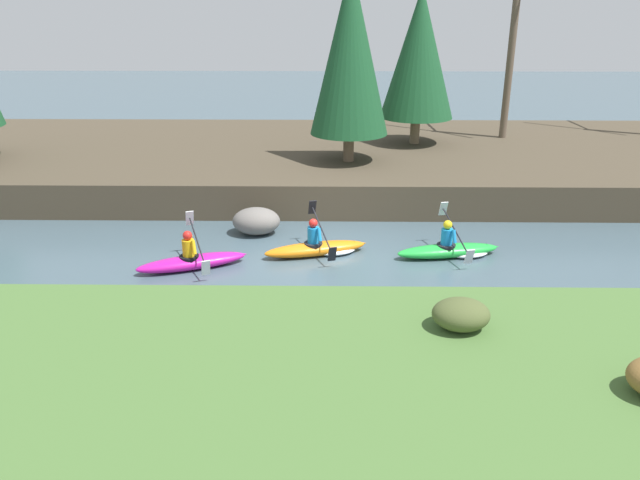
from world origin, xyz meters
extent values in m
plane|color=#425660|center=(0.00, 0.00, 0.00)|extent=(90.00, 90.00, 0.00)
cube|color=#476B33|center=(0.00, -7.28, 0.41)|extent=(44.00, 7.31, 0.83)
cube|color=#473D2D|center=(0.00, 8.14, 0.55)|extent=(44.00, 10.96, 1.09)
cylinder|color=brown|center=(0.55, 5.85, 1.56)|extent=(0.36, 0.36, 0.94)
cone|color=#194C28|center=(0.55, 5.85, 4.72)|extent=(2.60, 2.60, 5.38)
cylinder|color=#7A664C|center=(3.16, 8.70, 1.59)|extent=(0.36, 0.36, 1.00)
cone|color=#194C28|center=(3.16, 8.70, 4.43)|extent=(2.73, 2.73, 4.68)
cylinder|color=brown|center=(6.83, 9.81, 3.73)|extent=(0.28, 0.28, 5.27)
ellipsoid|color=#4C562D|center=(2.21, -5.32, 1.10)|extent=(1.02, 0.85, 0.55)
ellipsoid|color=green|center=(2.97, -0.05, 0.17)|extent=(2.76, 1.10, 0.34)
cone|color=green|center=(4.19, 0.18, 0.19)|extent=(0.38, 0.26, 0.20)
cylinder|color=black|center=(2.92, -0.06, 0.31)|extent=(0.56, 0.56, 0.08)
cylinder|color=#1984CC|center=(2.92, -0.06, 0.56)|extent=(0.35, 0.35, 0.42)
sphere|color=yellow|center=(2.92, -0.06, 0.89)|extent=(0.27, 0.27, 0.23)
cylinder|color=#1984CC|center=(2.98, 0.19, 0.65)|extent=(0.13, 0.24, 0.35)
cylinder|color=#1984CC|center=(3.07, -0.28, 0.65)|extent=(0.13, 0.24, 0.35)
cylinder|color=black|center=(3.15, -0.02, 0.69)|extent=(0.40, 1.89, 0.65)
cube|color=white|center=(2.97, 0.91, 1.00)|extent=(0.23, 0.19, 0.41)
cube|color=white|center=(3.33, -0.95, 0.38)|extent=(0.23, 0.19, 0.41)
ellipsoid|color=white|center=(3.51, 0.05, 0.09)|extent=(1.21, 0.90, 0.18)
ellipsoid|color=orange|center=(-0.47, 0.02, 0.17)|extent=(2.76, 1.34, 0.34)
cone|color=orange|center=(0.73, 0.37, 0.19)|extent=(0.39, 0.29, 0.20)
cylinder|color=black|center=(-0.51, 0.01, 0.31)|extent=(0.60, 0.60, 0.08)
cylinder|color=#1984CC|center=(-0.51, 0.01, 0.56)|extent=(0.37, 0.37, 0.42)
sphere|color=red|center=(-0.51, 0.01, 0.89)|extent=(0.29, 0.29, 0.23)
cylinder|color=#1984CC|center=(-0.48, 0.27, 0.65)|extent=(0.15, 0.24, 0.35)
cylinder|color=#1984CC|center=(-0.35, -0.19, 0.65)|extent=(0.15, 0.24, 0.35)
cylinder|color=black|center=(-0.29, 0.07, 0.69)|extent=(0.57, 1.85, 0.65)
cube|color=black|center=(-0.56, 0.98, 1.00)|extent=(0.24, 0.21, 0.41)
cube|color=black|center=(-0.02, -0.84, 0.38)|extent=(0.24, 0.21, 0.41)
ellipsoid|color=white|center=(0.06, 0.18, 0.09)|extent=(1.25, 0.98, 0.18)
ellipsoid|color=#C61999|center=(-3.51, -0.91, 0.17)|extent=(2.73, 1.56, 0.34)
cone|color=#C61999|center=(-2.36, -0.45, 0.19)|extent=(0.40, 0.32, 0.20)
cylinder|color=black|center=(-3.56, -0.93, 0.31)|extent=(0.62, 0.62, 0.08)
cylinder|color=yellow|center=(-3.56, -0.93, 0.56)|extent=(0.39, 0.39, 0.42)
sphere|color=red|center=(-3.56, -0.93, 0.89)|extent=(0.30, 0.30, 0.23)
cylinder|color=yellow|center=(-3.55, -0.67, 0.65)|extent=(0.17, 0.24, 0.35)
cylinder|color=yellow|center=(-3.38, -1.12, 0.65)|extent=(0.17, 0.24, 0.35)
cylinder|color=black|center=(-3.34, -0.84, 0.69)|extent=(0.74, 1.79, 0.65)
cube|color=white|center=(-3.70, 0.04, 1.00)|extent=(0.24, 0.22, 0.41)
cube|color=white|center=(-2.99, -1.73, 0.38)|extent=(0.24, 0.22, 0.41)
ellipsoid|color=slate|center=(-2.17, 1.59, 0.38)|extent=(1.35, 1.06, 0.76)
camera|label=1|loc=(-0.12, -15.06, 6.25)|focal=35.00mm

